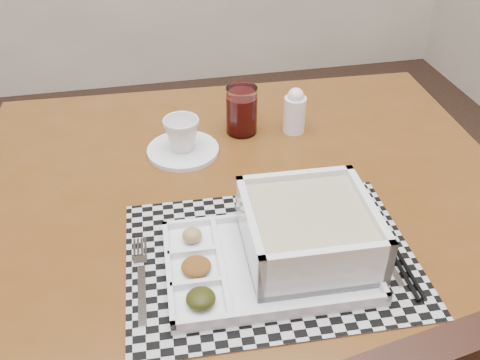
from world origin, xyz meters
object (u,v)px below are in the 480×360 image
dining_table (252,248)px  creamer_bottle (295,111)px  juice_glass (242,112)px  serving_tray (298,239)px  cup (182,134)px

dining_table → creamer_bottle: creamer_bottle is taller
creamer_bottle → juice_glass: bearing=169.7°
serving_tray → creamer_bottle: creamer_bottle is taller
juice_glass → creamer_bottle: juice_glass is taller
serving_tray → cup: bearing=112.1°
juice_glass → dining_table: bearing=-98.1°
dining_table → juice_glass: 0.32m
cup → dining_table: bearing=-88.9°
creamer_bottle → serving_tray: bearing=-105.9°
serving_tray → dining_table: bearing=110.8°
serving_tray → juice_glass: bearing=90.6°
dining_table → juice_glass: size_ratio=10.19×
dining_table → serving_tray: serving_tray is taller
serving_tray → juice_glass: size_ratio=3.16×
juice_glass → cup: bearing=-157.3°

